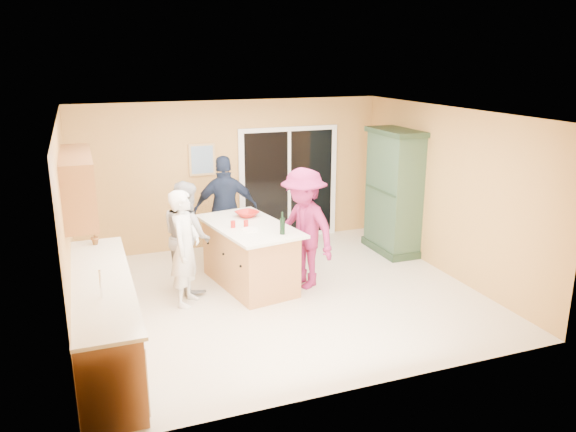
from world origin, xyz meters
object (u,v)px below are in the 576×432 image
object	(u,v)px
kitchen_island	(250,257)
woman_navy	(226,210)
woman_grey	(187,236)
green_hutch	(394,193)
woman_white	(185,248)
woman_magenta	(304,229)

from	to	relation	value
kitchen_island	woman_navy	distance (m)	1.18
woman_grey	woman_navy	world-z (taller)	woman_navy
woman_grey	woman_navy	distance (m)	1.20
woman_grey	green_hutch	bearing A→B (deg)	-98.13
woman_white	woman_navy	xyz separation A→B (m)	(0.93, 1.42, 0.09)
green_hutch	woman_grey	size ratio (longest dim) A/B	1.32
woman_white	woman_magenta	xyz separation A→B (m)	(1.75, 0.02, 0.08)
woman_navy	woman_magenta	distance (m)	1.61
kitchen_island	woman_white	world-z (taller)	woman_white
woman_navy	woman_white	bearing A→B (deg)	63.38
woman_white	woman_navy	world-z (taller)	woman_navy
woman_grey	woman_magenta	world-z (taller)	woman_magenta
green_hutch	woman_grey	distance (m)	3.70
green_hutch	woman_magenta	size ratio (longest dim) A/B	1.20
woman_navy	woman_magenta	size ratio (longest dim) A/B	1.00
woman_grey	woman_magenta	xyz separation A→B (m)	(1.62, -0.51, 0.08)
kitchen_island	woman_magenta	size ratio (longest dim) A/B	1.09
green_hutch	woman_magenta	bearing A→B (deg)	-156.03
green_hutch	woman_grey	xyz separation A→B (m)	(-3.67, -0.40, -0.23)
woman_magenta	woman_white	bearing A→B (deg)	-111.45
woman_white	woman_grey	distance (m)	0.55
kitchen_island	woman_navy	size ratio (longest dim) A/B	1.09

